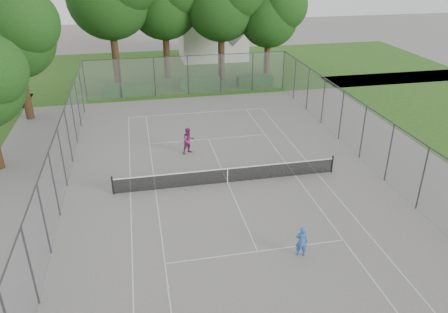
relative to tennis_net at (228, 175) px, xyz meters
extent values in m
plane|color=slate|center=(0.00, 0.00, -0.51)|extent=(120.00, 120.00, 0.00)
cube|color=#264D16|center=(0.00, 26.00, -0.51)|extent=(60.00, 20.00, 0.00)
cube|color=silver|center=(0.00, 11.88, -0.50)|extent=(10.97, 0.06, 0.01)
cube|color=silver|center=(-5.49, 0.00, -0.50)|extent=(0.06, 23.77, 0.01)
cube|color=silver|center=(5.49, 0.00, -0.50)|extent=(0.06, 23.77, 0.01)
cube|color=silver|center=(-4.12, 0.00, -0.50)|extent=(0.06, 23.77, 0.01)
cube|color=silver|center=(4.12, 0.00, -0.50)|extent=(0.06, 23.77, 0.01)
cube|color=silver|center=(0.00, -6.40, -0.50)|extent=(8.23, 0.06, 0.01)
cube|color=silver|center=(0.00, 6.40, -0.50)|extent=(8.23, 0.06, 0.01)
cube|color=silver|center=(0.00, 0.00, -0.50)|extent=(0.06, 12.80, 0.01)
cube|color=silver|center=(0.00, 11.73, -0.50)|extent=(0.06, 0.30, 0.01)
cylinder|color=black|center=(-6.39, 0.00, 0.04)|extent=(0.10, 0.10, 1.10)
cylinder|color=black|center=(6.39, 0.00, 0.04)|extent=(0.10, 0.10, 1.10)
cube|color=black|center=(0.00, 0.00, -0.06)|extent=(12.67, 0.01, 0.86)
cube|color=white|center=(0.00, 0.00, 0.40)|extent=(12.77, 0.03, 0.06)
cube|color=white|center=(0.00, 0.00, -0.07)|extent=(0.05, 0.02, 0.88)
cylinder|color=#38383D|center=(-9.00, 17.00, 1.24)|extent=(0.08, 0.08, 3.50)
cylinder|color=#38383D|center=(9.00, 17.00, 1.24)|extent=(0.08, 0.08, 3.50)
cube|color=slate|center=(0.00, 17.00, 1.24)|extent=(18.00, 0.02, 3.50)
cube|color=slate|center=(-9.00, 0.00, 1.24)|extent=(0.02, 34.00, 3.50)
cube|color=slate|center=(9.00, 0.00, 1.24)|extent=(0.02, 34.00, 3.50)
cube|color=#38383D|center=(0.00, 17.00, 2.99)|extent=(18.00, 0.05, 0.05)
cube|color=#38383D|center=(-9.00, 0.00, 2.99)|extent=(0.05, 34.00, 0.05)
cube|color=#38383D|center=(9.00, 0.00, 2.99)|extent=(0.05, 34.00, 0.05)
cylinder|color=#322112|center=(-6.37, 21.64, 2.21)|extent=(0.68, 0.68, 5.43)
cylinder|color=#322112|center=(-1.37, 22.98, 1.93)|extent=(0.66, 0.66, 4.88)
sphere|color=black|center=(-1.37, 22.98, 6.80)|extent=(6.94, 6.94, 6.94)
cylinder|color=#322112|center=(3.92, 21.34, 1.89)|extent=(0.65, 0.65, 4.80)
sphere|color=black|center=(3.92, 21.34, 6.67)|extent=(6.82, 6.82, 6.82)
cylinder|color=#322112|center=(8.47, 20.57, 1.50)|extent=(0.62, 0.62, 4.01)
sphere|color=black|center=(8.47, 20.57, 5.50)|extent=(5.71, 5.71, 5.71)
sphere|color=black|center=(9.61, 19.72, 6.64)|extent=(4.57, 4.57, 4.57)
sphere|color=black|center=(7.47, 21.29, 6.36)|extent=(4.28, 4.28, 4.28)
cylinder|color=#322112|center=(-13.06, 13.32, 1.56)|extent=(0.62, 0.62, 4.14)
sphere|color=black|center=(-13.06, 13.32, 5.69)|extent=(5.89, 5.89, 5.89)
sphere|color=black|center=(-11.88, 12.44, 6.87)|extent=(4.71, 4.71, 4.71)
cube|color=#184817|center=(-5.44, 17.71, 0.02)|extent=(4.22, 1.26, 1.05)
cube|color=#184817|center=(1.22, 18.40, 0.07)|extent=(3.72, 1.06, 1.17)
cube|color=#184817|center=(6.58, 18.23, -0.01)|extent=(3.37, 1.23, 1.01)
cube|color=silver|center=(4.72, 30.62, 2.34)|extent=(7.60, 5.70, 5.70)
cube|color=#4C4C51|center=(4.72, 30.62, 5.19)|extent=(7.52, 5.89, 7.52)
imported|color=#305BB7|center=(1.79, -7.01, 0.22)|extent=(0.61, 0.49, 1.46)
imported|color=#7A2859|center=(-1.63, 4.42, 0.37)|extent=(1.05, 0.96, 1.75)
camera|label=1|loc=(-4.63, -21.42, 11.77)|focal=35.00mm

